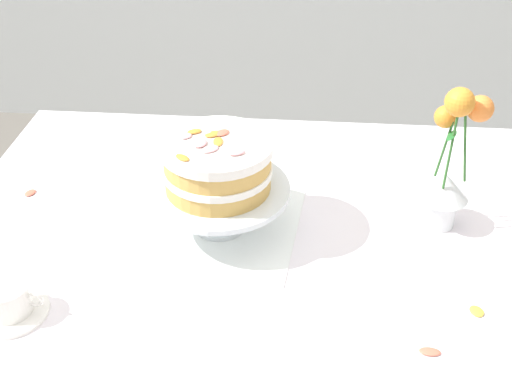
% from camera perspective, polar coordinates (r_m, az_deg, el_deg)
% --- Properties ---
extents(dining_table, '(1.40, 1.00, 0.74)m').
position_cam_1_polar(dining_table, '(1.37, 2.07, -8.00)').
color(dining_table, white).
rests_on(dining_table, ground).
extents(linen_napkin, '(0.35, 0.35, 0.00)m').
position_cam_1_polar(linen_napkin, '(1.34, -3.23, -3.84)').
color(linen_napkin, white).
rests_on(linen_napkin, dining_table).
extents(cake_stand, '(0.29, 0.29, 0.10)m').
position_cam_1_polar(cake_stand, '(1.30, -3.34, -0.97)').
color(cake_stand, silver).
rests_on(cake_stand, linen_napkin).
extents(layer_cake, '(0.22, 0.22, 0.11)m').
position_cam_1_polar(layer_cake, '(1.26, -3.45, 1.65)').
color(layer_cake, tan).
rests_on(layer_cake, cake_stand).
extents(flower_vase, '(0.12, 0.10, 0.32)m').
position_cam_1_polar(flower_vase, '(1.33, 16.76, 1.21)').
color(flower_vase, silver).
rests_on(flower_vase, dining_table).
extents(teacup, '(0.13, 0.13, 0.06)m').
position_cam_1_polar(teacup, '(1.21, -21.07, -9.86)').
color(teacup, white).
rests_on(teacup, dining_table).
extents(loose_petal_0, '(0.03, 0.03, 0.01)m').
position_cam_1_polar(loose_petal_0, '(1.22, 19.02, -10.71)').
color(loose_petal_0, yellow).
rests_on(loose_petal_0, dining_table).
extents(loose_petal_1, '(0.04, 0.02, 0.01)m').
position_cam_1_polar(loose_petal_1, '(1.13, 15.20, -14.26)').
color(loose_petal_1, '#E56B51').
rests_on(loose_petal_1, dining_table).
extents(loose_petal_3, '(0.03, 0.03, 0.01)m').
position_cam_1_polar(loose_petal_3, '(1.53, -19.43, -0.82)').
color(loose_petal_3, '#E56B51').
rests_on(loose_petal_3, dining_table).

